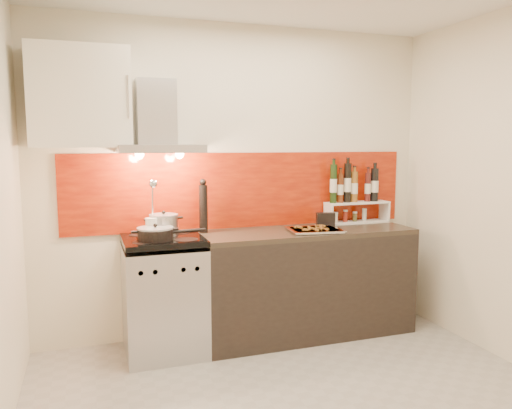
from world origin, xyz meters
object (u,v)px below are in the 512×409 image
object	(u,v)px
pepper_mill	(203,207)
baking_tray	(315,230)
saute_pan	(156,233)
counter	(306,282)
range_stove	(164,297)
stock_pot	(164,225)

from	to	relation	value
pepper_mill	baking_tray	xyz separation A→B (m)	(0.87, -0.25, -0.20)
saute_pan	counter	bearing A→B (deg)	4.25
counter	baking_tray	xyz separation A→B (m)	(0.02, -0.11, 0.47)
range_stove	pepper_mill	xyz separation A→B (m)	(0.35, 0.15, 0.67)
range_stove	baking_tray	bearing A→B (deg)	-4.70
pepper_mill	baking_tray	bearing A→B (deg)	-15.71
counter	stock_pot	size ratio (longest dim) A/B	8.08
counter	saute_pan	bearing A→B (deg)	-175.75
range_stove	baking_tray	distance (m)	1.32
stock_pot	saute_pan	bearing A→B (deg)	-114.99
range_stove	counter	distance (m)	1.20
range_stove	saute_pan	world-z (taller)	saute_pan
saute_pan	stock_pot	bearing A→B (deg)	65.01
counter	pepper_mill	bearing A→B (deg)	170.63
baking_tray	saute_pan	bearing A→B (deg)	179.48
stock_pot	saute_pan	size ratio (longest dim) A/B	0.43
pepper_mill	baking_tray	distance (m)	0.93
counter	baking_tray	size ratio (longest dim) A/B	3.88
counter	stock_pot	bearing A→B (deg)	176.07
counter	pepper_mill	world-z (taller)	pepper_mill
saute_pan	pepper_mill	xyz separation A→B (m)	(0.41, 0.23, 0.15)
range_stove	stock_pot	bearing A→B (deg)	75.39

